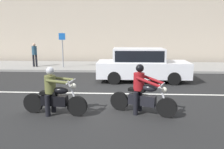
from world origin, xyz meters
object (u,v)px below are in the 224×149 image
Objects in this scene: parked_sedan_white at (141,64)px; pedestrian_bystander at (34,53)px; motorcycle_with_rider_olive at (54,95)px; street_sign_post at (62,46)px; motorcycle_with_rider_crimson at (142,94)px.

parked_sedan_white is 2.85× the size of pedestrian_bystander.
motorcycle_with_rider_olive is 0.89× the size of street_sign_post.
street_sign_post is (-2.03, 8.50, 0.95)m from motorcycle_with_rider_olive.
pedestrian_bystander is (-7.14, 3.72, 0.21)m from parked_sedan_white.
motorcycle_with_rider_crimson is 10.93m from pedestrian_bystander.
motorcycle_with_rider_olive is at bearing -76.60° from street_sign_post.
street_sign_post is at bearing 103.40° from motorcycle_with_rider_olive.
pedestrian_bystander is at bearing 173.59° from street_sign_post.
motorcycle_with_rider_olive is 5.87m from parked_sedan_white.
motorcycle_with_rider_olive is at bearing -175.48° from motorcycle_with_rider_crimson.
parked_sedan_white is at bearing 86.28° from motorcycle_with_rider_crimson.
motorcycle_with_rider_crimson is at bearing -51.31° from pedestrian_bystander.
parked_sedan_white is 1.99× the size of street_sign_post.
parked_sedan_white is at bearing -34.54° from street_sign_post.
motorcycle_with_rider_crimson is at bearing -93.72° from parked_sedan_white.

